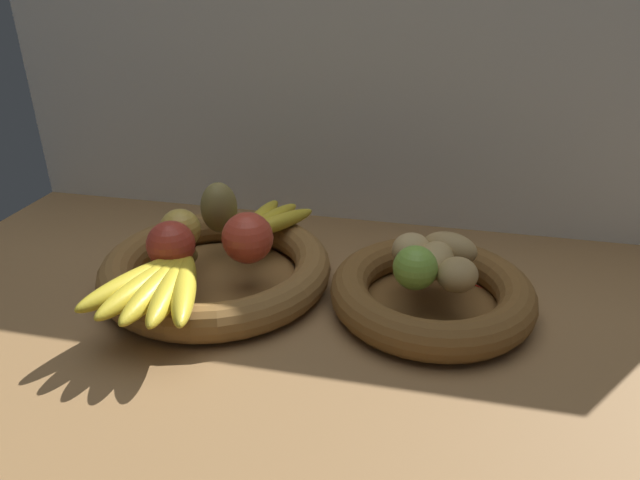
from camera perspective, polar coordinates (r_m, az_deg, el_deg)
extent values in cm
cube|color=olive|center=(90.73, 1.17, -6.06)|extent=(140.00, 90.00, 3.00)
cube|color=silver|center=(108.01, 4.63, 15.79)|extent=(140.00, 3.00, 55.00)
cylinder|color=brown|center=(93.53, -10.19, -4.01)|extent=(25.32, 25.32, 1.00)
torus|color=brown|center=(92.40, -10.30, -2.77)|extent=(36.50, 36.50, 5.63)
cylinder|color=brown|center=(87.36, 10.96, -6.45)|extent=(20.07, 20.07, 1.00)
torus|color=brown|center=(86.14, 11.09, -5.16)|extent=(30.10, 30.10, 5.63)
sphere|color=gold|center=(92.41, -13.80, 1.07)|extent=(6.45, 6.45, 6.45)
sphere|color=#CC422D|center=(86.08, -7.26, 0.22)|extent=(7.79, 7.79, 7.79)
sphere|color=#B73828|center=(86.79, -14.68, -0.47)|extent=(7.19, 7.19, 7.19)
ellipsoid|color=olive|center=(96.31, -10.06, 3.22)|extent=(7.64, 7.91, 8.66)
ellipsoid|color=gold|center=(82.62, -17.91, -3.91)|extent=(10.55, 18.56, 3.27)
ellipsoid|color=gold|center=(81.37, -17.03, -4.26)|extent=(7.24, 19.09, 3.27)
ellipsoid|color=gold|center=(80.38, -15.95, -4.51)|extent=(3.66, 18.89, 3.27)
ellipsoid|color=gold|center=(79.68, -14.74, -4.63)|extent=(6.50, 19.11, 3.27)
ellipsoid|color=gold|center=(79.31, -13.43, -4.62)|extent=(9.87, 18.73, 3.27)
sphere|color=brown|center=(87.53, -13.06, -1.48)|extent=(2.94, 2.94, 2.94)
ellipsoid|color=gold|center=(96.63, -4.20, 1.73)|extent=(10.88, 14.00, 2.72)
ellipsoid|color=gold|center=(97.89, -5.02, 2.03)|extent=(7.76, 15.17, 2.72)
ellipsoid|color=gold|center=(98.81, -5.99, 2.22)|extent=(4.14, 15.34, 2.72)
sphere|color=brown|center=(92.60, -7.85, 0.39)|extent=(2.45, 2.45, 2.45)
ellipsoid|color=#A38451|center=(80.88, 13.55, -3.39)|extent=(7.34, 7.58, 4.73)
ellipsoid|color=tan|center=(83.53, 11.41, -2.04)|extent=(6.51, 8.80, 5.02)
ellipsoid|color=tan|center=(86.08, 9.11, -0.96)|extent=(7.47, 7.67, 4.96)
ellipsoid|color=#A38451|center=(87.47, 12.82, -0.85)|extent=(9.54, 7.44, 4.97)
sphere|color=#7AAD3D|center=(79.88, 9.49, -2.76)|extent=(6.24, 6.24, 6.24)
cone|color=red|center=(83.18, 12.40, -3.40)|extent=(11.40, 7.22, 2.15)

